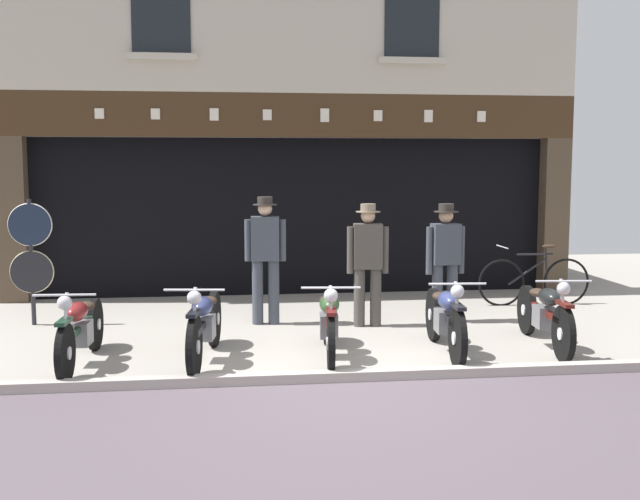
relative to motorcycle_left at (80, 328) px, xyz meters
name	(u,v)px	position (x,y,z in m)	size (l,w,h in m)	color
ground	(362,419)	(2.73, -2.00, -0.45)	(21.35, 22.00, 0.18)	#9B948B
shop_facade	(286,192)	(2.73, 6.01, 1.24)	(9.65, 4.42, 5.94)	black
motorcycle_left	(80,328)	(0.00, 0.00, 0.00)	(0.62, 2.00, 0.89)	black
motorcycle_center_left	(205,323)	(1.33, 0.00, 0.02)	(0.62, 2.08, 0.93)	black
motorcycle_center	(329,321)	(2.72, -0.01, 0.01)	(0.62, 1.97, 0.91)	black
motorcycle_center_right	(445,317)	(4.08, 0.02, 0.01)	(0.62, 1.96, 0.92)	black
motorcycle_right	(545,313)	(5.34, 0.16, 0.01)	(0.62, 2.03, 0.91)	black
salesman_left	(265,254)	(2.12, 1.92, 0.55)	(0.56, 0.33, 1.74)	#3D424C
shopkeeper_center	(368,259)	(3.47, 1.61, 0.50)	(0.56, 0.33, 1.65)	#47423D
salesman_right	(445,257)	(4.58, 1.78, 0.49)	(0.56, 0.34, 1.64)	#3D424C
tyre_sign_pole	(31,250)	(-1.02, 2.25, 0.61)	(0.58, 0.06, 1.71)	#232328
advert_board_near	(364,185)	(3.93, 4.38, 1.41)	(0.82, 0.03, 0.95)	beige
advert_board_far	(434,185)	(5.14, 4.38, 1.40)	(0.80, 0.03, 0.94)	beige
leaning_bicycle	(534,280)	(6.33, 2.84, -0.03)	(1.78, 0.50, 0.96)	black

